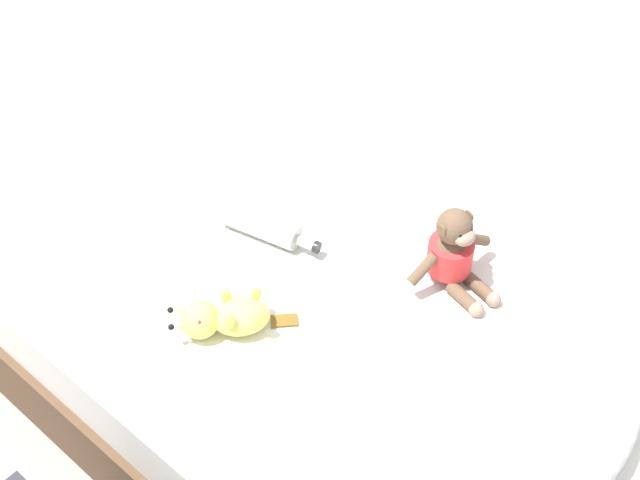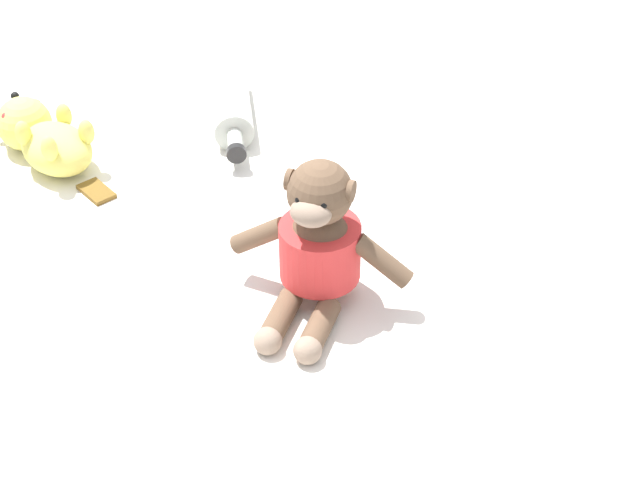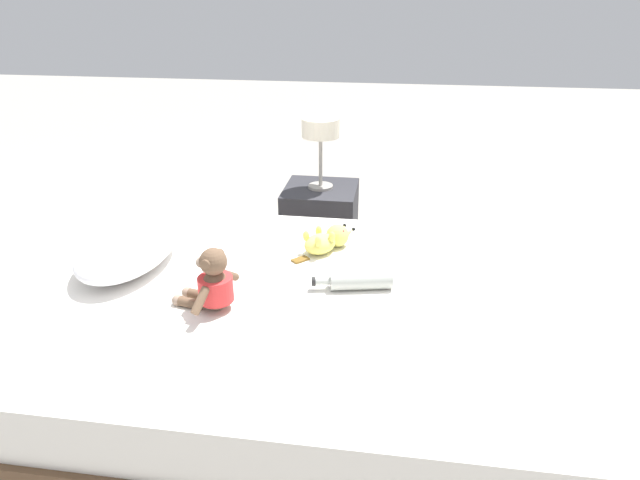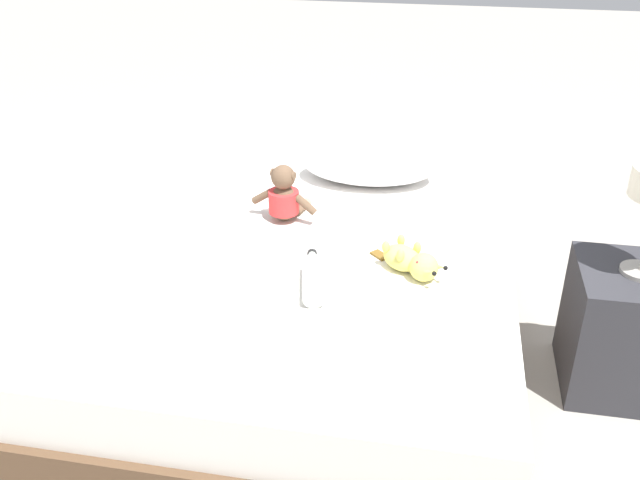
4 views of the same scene
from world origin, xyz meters
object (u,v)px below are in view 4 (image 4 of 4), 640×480
(plush_yellow_creature, at_px, (411,261))
(nightstand, at_px, (626,330))
(glass_bottle, at_px, (313,279))
(plush_monkey, at_px, (285,197))
(bed, at_px, (312,301))
(pillow, at_px, (369,164))

(plush_yellow_creature, relative_size, nightstand, 0.59)
(glass_bottle, distance_m, nightstand, 1.18)
(plush_monkey, bearing_deg, bed, -54.53)
(pillow, bearing_deg, nightstand, -31.61)
(plush_yellow_creature, bearing_deg, bed, 161.40)
(pillow, distance_m, plush_yellow_creature, 0.82)
(plush_monkey, distance_m, plush_yellow_creature, 0.62)
(plush_monkey, height_order, glass_bottle, plush_monkey)
(bed, distance_m, plush_monkey, 0.42)
(pillow, distance_m, plush_monkey, 0.53)
(glass_bottle, xyz_separation_m, nightstand, (1.10, 0.31, -0.28))
(bed, relative_size, nightstand, 4.07)
(pillow, height_order, glass_bottle, pillow)
(bed, bearing_deg, pillow, 78.57)
(pillow, bearing_deg, glass_bottle, -94.20)
(plush_yellow_creature, height_order, glass_bottle, plush_yellow_creature)
(bed, bearing_deg, plush_yellow_creature, -18.60)
(plush_yellow_creature, relative_size, glass_bottle, 0.94)
(glass_bottle, bearing_deg, pillow, 85.80)
(plush_yellow_creature, xyz_separation_m, nightstand, (0.79, 0.14, -0.29))
(bed, height_order, plush_monkey, plush_monkey)
(bed, bearing_deg, glass_bottle, -77.69)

